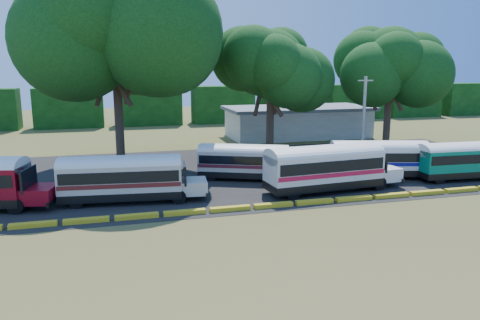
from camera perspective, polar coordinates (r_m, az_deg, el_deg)
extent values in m
plane|color=#42521B|center=(29.64, -3.57, -7.03)|extent=(160.00, 160.00, 0.00)
cube|color=black|center=(41.17, -5.60, -1.74)|extent=(64.00, 24.00, 0.02)
cube|color=yellow|center=(30.41, -23.91, -7.25)|extent=(2.70, 0.45, 0.30)
cube|color=yellow|center=(30.07, -18.22, -7.03)|extent=(2.70, 0.45, 0.30)
cube|color=yellow|center=(30.03, -12.47, -6.74)|extent=(2.70, 0.45, 0.30)
cube|color=yellow|center=(30.29, -6.76, -6.38)|extent=(2.70, 0.45, 0.30)
cube|color=yellow|center=(30.83, -1.21, -5.97)|extent=(2.70, 0.45, 0.30)
cube|color=yellow|center=(31.66, 4.09, -5.53)|extent=(2.70, 0.45, 0.30)
cube|color=yellow|center=(32.74, 9.07, -5.07)|extent=(2.70, 0.45, 0.30)
cube|color=yellow|center=(34.05, 13.70, -4.61)|extent=(2.70, 0.45, 0.30)
cube|color=yellow|center=(35.56, 17.95, -4.16)|extent=(2.70, 0.45, 0.30)
cube|color=yellow|center=(37.26, 21.83, -3.73)|extent=(2.70, 0.45, 0.30)
cube|color=yellow|center=(39.11, 25.36, -3.32)|extent=(2.70, 0.45, 0.30)
cube|color=silver|center=(62.65, 7.05, 4.46)|extent=(18.00, 8.00, 3.60)
cube|color=#54565C|center=(62.44, 7.10, 6.28)|extent=(19.00, 9.00, 0.40)
cube|color=black|center=(76.08, -20.10, 6.00)|extent=(10.00, 4.00, 6.00)
cube|color=black|center=(76.02, -11.01, 6.48)|extent=(10.00, 4.00, 6.00)
cube|color=black|center=(77.82, -2.11, 6.80)|extent=(10.00, 4.00, 6.00)
cube|color=black|center=(81.38, 6.21, 6.95)|extent=(10.00, 4.00, 6.00)
cube|color=black|center=(86.47, 13.69, 6.96)|extent=(10.00, 4.00, 6.00)
cube|color=black|center=(92.84, 20.25, 6.87)|extent=(10.00, 4.00, 6.00)
cube|color=black|center=(100.24, 25.89, 6.72)|extent=(10.00, 4.00, 6.00)
cylinder|color=black|center=(33.33, -25.70, -5.11)|extent=(1.11, 0.53, 1.07)
cylinder|color=black|center=(35.36, -24.24, -4.07)|extent=(1.11, 0.53, 1.07)
cube|color=maroon|center=(33.78, -23.17, -3.83)|extent=(2.41, 2.73, 1.02)
cube|color=black|center=(33.78, -24.38, -2.10)|extent=(0.71, 2.44, 1.47)
cube|color=black|center=(33.57, -21.66, -4.56)|extent=(0.78, 2.60, 0.32)
cylinder|color=black|center=(32.50, -7.46, -4.50)|extent=(1.02, 0.39, 1.00)
cylinder|color=black|center=(34.57, -7.57, -3.53)|extent=(1.02, 0.39, 1.00)
cylinder|color=black|center=(33.06, -19.36, -4.80)|extent=(1.02, 0.39, 1.00)
cylinder|color=black|center=(35.09, -18.76, -3.82)|extent=(1.02, 0.39, 1.00)
cube|color=black|center=(33.64, -14.19, -3.94)|extent=(8.42, 3.37, 0.55)
cube|color=beige|center=(33.35, -14.29, -1.98)|extent=(8.42, 3.37, 1.83)
cube|color=black|center=(33.30, -14.31, -1.61)|extent=(8.10, 3.39, 0.77)
cube|color=maroon|center=(33.44, -14.26, -2.59)|extent=(8.35, 3.40, 0.30)
ellipsoid|color=white|center=(33.15, -14.37, -0.44)|extent=(8.42, 3.37, 1.13)
cube|color=beige|center=(33.46, -5.65, -3.19)|extent=(2.03, 2.38, 0.95)
cube|color=black|center=(33.20, -6.77, -1.60)|extent=(0.40, 2.30, 1.37)
cube|color=black|center=(33.62, -4.19, -3.80)|extent=(0.44, 2.46, 0.30)
cube|color=black|center=(34.29, -20.95, -4.25)|extent=(0.44, 2.46, 0.30)
cylinder|color=black|center=(37.81, 5.55, -2.25)|extent=(0.93, 0.59, 0.90)
cylinder|color=black|center=(39.69, 5.67, -1.59)|extent=(0.93, 0.59, 0.90)
cylinder|color=black|center=(38.53, -3.60, -1.95)|extent=(0.93, 0.59, 0.90)
cylinder|color=black|center=(40.37, -3.05, -1.32)|extent=(0.93, 0.59, 0.90)
cube|color=black|center=(39.00, 0.45, -1.56)|extent=(7.68, 4.97, 0.50)
cube|color=beige|center=(38.78, 0.45, -0.02)|extent=(7.68, 4.97, 1.65)
cube|color=black|center=(38.74, 0.45, 0.26)|extent=(7.43, 4.91, 0.69)
cube|color=#52151F|center=(38.84, 0.45, -0.50)|extent=(7.63, 4.98, 0.27)
ellipsoid|color=white|center=(38.62, 0.45, 1.18)|extent=(7.68, 4.97, 1.01)
cube|color=beige|center=(38.64, 7.09, -1.37)|extent=(2.27, 2.46, 0.86)
cube|color=black|center=(38.46, 6.28, -0.06)|extent=(0.94, 1.96, 1.24)
cube|color=black|center=(38.72, 8.22, -1.92)|extent=(1.02, 2.10, 0.27)
cube|color=black|center=(39.65, -4.79, -1.52)|extent=(1.02, 2.10, 0.27)
cylinder|color=black|center=(37.18, 16.64, -2.79)|extent=(1.10, 0.39, 1.08)
cylinder|color=black|center=(38.99, 14.63, -2.02)|extent=(1.10, 0.39, 1.08)
cylinder|color=black|center=(33.40, 6.47, -3.97)|extent=(1.10, 0.39, 1.08)
cylinder|color=black|center=(35.40, 4.80, -3.04)|extent=(1.10, 0.39, 1.08)
cube|color=black|center=(35.79, 10.14, -2.76)|extent=(9.04, 3.44, 0.59)
cube|color=silver|center=(35.50, 10.21, -0.76)|extent=(9.04, 3.44, 1.97)
cube|color=black|center=(35.45, 10.22, -0.38)|extent=(8.69, 3.48, 0.83)
cube|color=#BE1335|center=(35.59, 10.19, -1.38)|extent=(8.95, 3.48, 0.32)
ellipsoid|color=white|center=(35.31, 10.27, 0.81)|extent=(9.04, 3.44, 1.21)
cube|color=silver|center=(38.66, 17.08, -1.53)|extent=(2.14, 2.53, 1.02)
cube|color=black|center=(38.04, 16.36, -0.07)|extent=(0.37, 2.48, 1.48)
cube|color=black|center=(39.31, 18.11, -2.03)|extent=(0.42, 2.65, 0.32)
cube|color=black|center=(33.88, 3.72, -3.60)|extent=(0.42, 2.65, 0.32)
cylinder|color=black|center=(41.60, 21.81, -1.72)|extent=(1.00, 0.51, 0.96)
cylinder|color=black|center=(43.47, 20.80, -1.10)|extent=(1.00, 0.51, 0.96)
cylinder|color=black|center=(39.61, 13.00, -1.81)|extent=(1.00, 0.51, 0.96)
cylinder|color=black|center=(41.56, 12.36, -1.16)|extent=(1.00, 0.51, 0.96)
cube|color=black|center=(41.27, 16.46, -1.25)|extent=(8.24, 4.35, 0.53)
cube|color=white|center=(41.04, 16.55, 0.30)|extent=(8.24, 4.35, 1.76)
cube|color=black|center=(41.00, 16.57, 0.59)|extent=(7.95, 4.32, 0.74)
cube|color=#0D1082|center=(41.11, 16.52, -0.18)|extent=(8.18, 4.37, 0.29)
ellipsoid|color=white|center=(40.88, 16.62, 1.51)|extent=(8.24, 4.35, 1.08)
cube|color=white|center=(42.85, 22.65, -0.82)|extent=(2.22, 2.49, 0.91)
cube|color=black|center=(42.43, 22.00, 0.41)|extent=(0.71, 2.18, 1.32)
cube|color=black|center=(43.25, 23.61, -1.31)|extent=(0.77, 2.32, 0.29)
cube|color=black|center=(40.34, 11.14, -1.42)|extent=(0.77, 2.32, 0.29)
cylinder|color=black|center=(40.81, 23.17, -2.08)|extent=(0.96, 0.31, 0.95)
cylinder|color=black|center=(42.44, 21.59, -1.46)|extent=(0.96, 0.31, 0.95)
cube|color=black|center=(43.21, 25.40, -1.35)|extent=(7.92, 2.75, 0.52)
cube|color=#047654|center=(43.00, 25.53, 0.11)|extent=(7.92, 2.75, 1.74)
cube|color=black|center=(42.96, 25.55, 0.39)|extent=(7.61, 2.79, 0.73)
ellipsoid|color=white|center=(42.85, 25.63, 1.26)|extent=(7.92, 2.75, 1.07)
cube|color=black|center=(41.00, 21.11, -1.79)|extent=(0.28, 2.34, 0.29)
cylinder|color=#3C2D1E|center=(44.76, -14.53, 4.72)|extent=(0.80, 0.80, 8.80)
cylinder|color=#3C2D1E|center=(44.97, -13.21, 9.64)|extent=(1.48, 3.09, 4.98)
cylinder|color=#3C2D1E|center=(45.33, -16.07, 9.51)|extent=(2.35, 2.68, 4.98)
cylinder|color=#3C2D1E|center=(43.21, -15.06, 9.49)|extent=(3.16, 0.98, 4.98)
ellipsoid|color=black|center=(44.60, -15.09, 15.44)|extent=(14.04, 14.04, 10.29)
cylinder|color=#3C2D1E|center=(49.57, 3.68, 4.33)|extent=(0.80, 0.80, 6.45)
cylinder|color=#3C2D1E|center=(50.12, 4.89, 7.57)|extent=(1.23, 2.40, 3.71)
cylinder|color=#3C2D1E|center=(49.78, 2.32, 7.58)|extent=(1.88, 2.12, 3.71)
cylinder|color=#3C2D1E|center=(48.02, 3.97, 7.41)|extent=(2.44, 0.85, 3.71)
ellipsoid|color=black|center=(49.18, 3.78, 11.59)|extent=(9.72, 9.72, 7.13)
cylinder|color=#3C2D1E|center=(56.52, 17.51, 4.84)|extent=(0.80, 0.80, 6.71)
cylinder|color=#3C2D1E|center=(57.32, 18.48, 7.76)|extent=(1.26, 2.48, 3.85)
cylinder|color=#3C2D1E|center=(56.46, 16.37, 7.84)|extent=(1.93, 2.18, 3.85)
cylinder|color=#3C2D1E|center=(55.09, 18.21, 7.65)|extent=(2.52, 0.86, 3.85)
ellipsoid|color=black|center=(56.20, 17.91, 11.43)|extent=(10.34, 10.34, 7.58)
cylinder|color=gray|center=(47.58, 14.83, 4.82)|extent=(0.30, 0.30, 8.35)
cube|color=gray|center=(47.31, 15.07, 9.34)|extent=(1.60, 0.12, 0.12)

